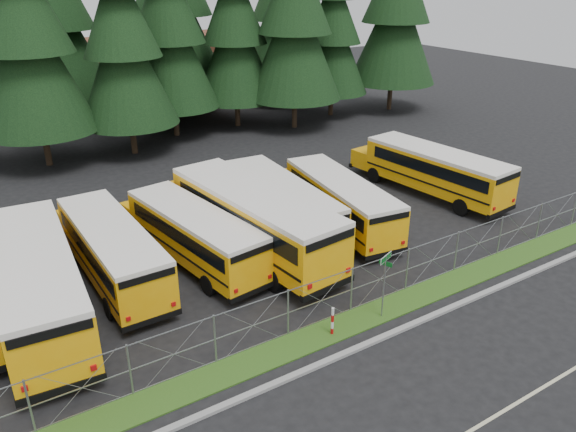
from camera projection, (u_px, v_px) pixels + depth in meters
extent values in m
plane|color=black|center=(354.00, 293.00, 23.99)|extent=(120.00, 120.00, 0.00)
cube|color=gray|center=(405.00, 328.00, 21.59)|extent=(50.00, 0.25, 0.12)
cube|color=#254D16|center=(381.00, 311.00, 22.68)|extent=(50.00, 1.40, 0.06)
cube|color=beige|center=(512.00, 406.00, 17.85)|extent=(50.00, 0.12, 0.01)
cube|color=brown|center=(153.00, 70.00, 56.40)|extent=(22.00, 10.00, 6.00)
cylinder|color=gray|center=(384.00, 287.00, 21.76)|extent=(0.06, 0.06, 2.80)
cube|color=#0C551C|center=(386.00, 258.00, 21.23)|extent=(0.76, 0.31, 0.22)
cube|color=white|center=(386.00, 258.00, 21.23)|extent=(0.79, 0.32, 0.26)
cube|color=#0C551C|center=(386.00, 264.00, 21.33)|extent=(0.22, 0.52, 0.18)
cylinder|color=#B20C0C|center=(332.00, 322.00, 21.03)|extent=(0.11, 0.11, 1.20)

